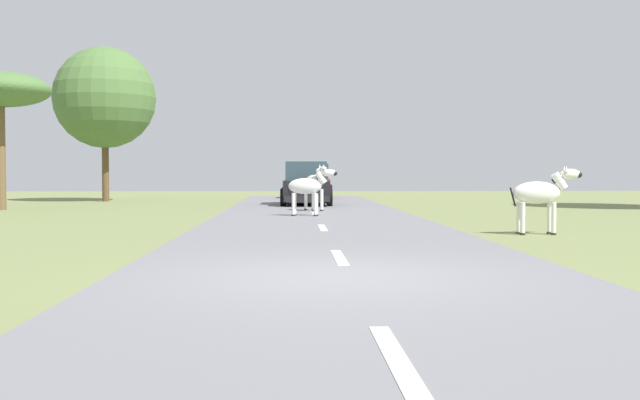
{
  "coord_description": "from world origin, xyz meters",
  "views": [
    {
      "loc": [
        -0.55,
        -8.95,
        1.32
      ],
      "look_at": [
        0.17,
        9.81,
        0.63
      ],
      "focal_mm": 40.94,
      "sensor_mm": 36.0,
      "label": 1
    }
  ],
  "objects_px": {
    "tree_2": "(105,98)",
    "car_1": "(312,182)",
    "zebra_0": "(315,183)",
    "tree_1": "(0,91)",
    "zebra_2": "(308,187)",
    "car_0": "(306,185)",
    "zebra_1": "(540,194)"
  },
  "relations": [
    {
      "from": "car_0",
      "to": "zebra_1",
      "type": "bearing_deg",
      "value": 109.1
    },
    {
      "from": "zebra_0",
      "to": "zebra_1",
      "type": "distance_m",
      "value": 10.24
    },
    {
      "from": "car_1",
      "to": "zebra_0",
      "type": "bearing_deg",
      "value": -88.9
    },
    {
      "from": "zebra_0",
      "to": "car_0",
      "type": "height_order",
      "value": "car_0"
    },
    {
      "from": "zebra_1",
      "to": "zebra_2",
      "type": "xyz_separation_m",
      "value": [
        -4.88,
        6.23,
        0.03
      ]
    },
    {
      "from": "zebra_0",
      "to": "car_0",
      "type": "bearing_deg",
      "value": -109.7
    },
    {
      "from": "zebra_2",
      "to": "car_1",
      "type": "xyz_separation_m",
      "value": [
        0.57,
        15.75,
        -0.07
      ]
    },
    {
      "from": "tree_1",
      "to": "car_0",
      "type": "bearing_deg",
      "value": 15.11
    },
    {
      "from": "zebra_0",
      "to": "zebra_2",
      "type": "xyz_separation_m",
      "value": [
        -0.3,
        -2.93,
        -0.07
      ]
    },
    {
      "from": "zebra_1",
      "to": "tree_1",
      "type": "height_order",
      "value": "tree_1"
    },
    {
      "from": "zebra_0",
      "to": "tree_1",
      "type": "xyz_separation_m",
      "value": [
        -11.26,
        2.04,
        3.28
      ]
    },
    {
      "from": "car_0",
      "to": "car_1",
      "type": "height_order",
      "value": "same"
    },
    {
      "from": "zebra_0",
      "to": "car_0",
      "type": "distance_m",
      "value": 5.03
    },
    {
      "from": "zebra_0",
      "to": "tree_1",
      "type": "distance_m",
      "value": 11.91
    },
    {
      "from": "zebra_1",
      "to": "car_0",
      "type": "relative_size",
      "value": 0.36
    },
    {
      "from": "zebra_1",
      "to": "zebra_2",
      "type": "relative_size",
      "value": 1.02
    },
    {
      "from": "zebra_1",
      "to": "tree_1",
      "type": "xyz_separation_m",
      "value": [
        -15.84,
        11.2,
        3.38
      ]
    },
    {
      "from": "tree_2",
      "to": "zebra_0",
      "type": "bearing_deg",
      "value": -46.26
    },
    {
      "from": "zebra_1",
      "to": "tree_2",
      "type": "height_order",
      "value": "tree_2"
    },
    {
      "from": "zebra_2",
      "to": "zebra_0",
      "type": "bearing_deg",
      "value": -176.5
    },
    {
      "from": "zebra_2",
      "to": "car_0",
      "type": "relative_size",
      "value": 0.35
    },
    {
      "from": "zebra_2",
      "to": "car_1",
      "type": "height_order",
      "value": "car_1"
    },
    {
      "from": "zebra_1",
      "to": "tree_2",
      "type": "distance_m",
      "value": 24.1
    },
    {
      "from": "tree_2",
      "to": "car_0",
      "type": "bearing_deg",
      "value": -27.9
    },
    {
      "from": "zebra_0",
      "to": "tree_1",
      "type": "height_order",
      "value": "tree_1"
    },
    {
      "from": "tree_2",
      "to": "car_1",
      "type": "bearing_deg",
      "value": 16.2
    },
    {
      "from": "zebra_0",
      "to": "tree_2",
      "type": "xyz_separation_m",
      "value": [
        -9.53,
        9.96,
        3.86
      ]
    },
    {
      "from": "car_0",
      "to": "tree_1",
      "type": "height_order",
      "value": "tree_1"
    },
    {
      "from": "zebra_2",
      "to": "tree_2",
      "type": "height_order",
      "value": "tree_2"
    },
    {
      "from": "zebra_2",
      "to": "car_0",
      "type": "bearing_deg",
      "value": -171.34
    },
    {
      "from": "car_1",
      "to": "tree_2",
      "type": "height_order",
      "value": "tree_2"
    },
    {
      "from": "zebra_0",
      "to": "tree_2",
      "type": "bearing_deg",
      "value": -68.29
    }
  ]
}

